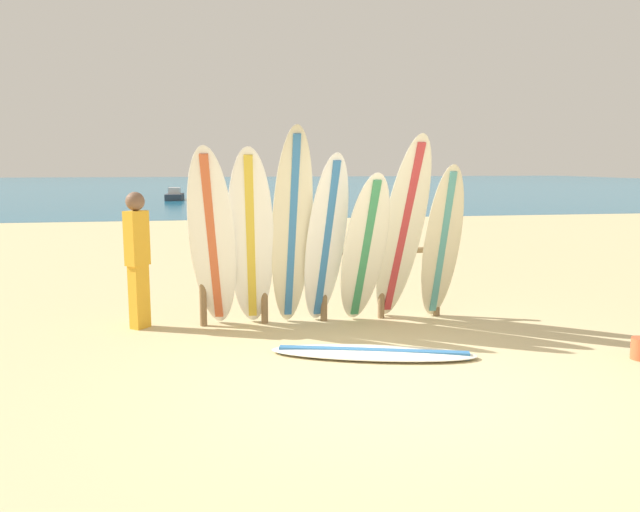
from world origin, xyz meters
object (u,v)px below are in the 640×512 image
object	(u,v)px
surfboard_rack	(324,272)
small_boat_offshore	(175,195)
beachgoer_standing	(137,254)
surfboard_leaning_left	(251,240)
surfboard_leaning_far_left	(212,240)
surfboard_leaning_center_right	(365,250)
surfboard_lying_on_sand	(373,353)
surfboard_leaning_center	(326,241)
surfboard_leaning_far_right	(442,244)
surfboard_leaning_right	(402,232)
surfboard_leaning_center_left	(292,229)

from	to	relation	value
surfboard_rack	small_boat_offshore	xyz separation A→B (m)	(-3.54, 29.16, -0.40)
surfboard_rack	beachgoer_standing	bearing A→B (deg)	179.10
surfboard_rack	surfboard_leaning_left	xyz separation A→B (m)	(-0.97, -0.27, 0.48)
small_boat_offshore	surfboard_leaning_far_left	bearing A→B (deg)	-85.93
surfboard_leaning_center_right	surfboard_lying_on_sand	xyz separation A→B (m)	(-0.19, -1.18, -0.96)
surfboard_leaning_center	surfboard_lying_on_sand	distance (m)	1.72
surfboard_leaning_far_right	surfboard_leaning_right	bearing A→B (deg)	-174.04
surfboard_leaning_right	beachgoer_standing	distance (m)	3.35
small_boat_offshore	beachgoer_standing	bearing A→B (deg)	-87.71
surfboard_leaning_center	small_boat_offshore	bearing A→B (deg)	96.79
surfboard_leaning_left	beachgoer_standing	xyz separation A→B (m)	(-1.40, 0.31, -0.19)
beachgoer_standing	surfboard_leaning_far_right	bearing A→B (deg)	-5.80
surfboard_leaning_far_left	small_boat_offshore	bearing A→B (deg)	94.07
surfboard_leaning_left	surfboard_rack	bearing A→B (deg)	15.50
surfboard_leaning_center_right	surfboard_leaning_far_right	size ratio (longest dim) A/B	0.95
beachgoer_standing	small_boat_offshore	bearing A→B (deg)	92.29
surfboard_leaning_far_left	surfboard_leaning_right	distance (m)	2.38
surfboard_leaning_center_left	surfboard_leaning_center	xyz separation A→B (m)	(0.44, 0.03, -0.16)
surfboard_leaning_far_left	surfboard_leaning_center	bearing A→B (deg)	-0.35
surfboard_leaning_far_left	surfboard_leaning_center	xyz separation A→B (m)	(1.41, -0.01, -0.04)
surfboard_leaning_center	surfboard_leaning_far_right	world-z (taller)	surfboard_leaning_center
small_boat_offshore	surfboard_leaning_center	bearing A→B (deg)	-83.21
surfboard_leaning_center_right	surfboard_leaning_right	distance (m)	0.54
surfboard_leaning_left	surfboard_leaning_right	distance (m)	1.92
surfboard_lying_on_sand	small_boat_offshore	size ratio (longest dim) A/B	0.97
surfboard_leaning_left	surfboard_leaning_far_left	bearing A→B (deg)	-178.16
surfboard_leaning_far_left	surfboard_leaning_right	size ratio (longest dim) A/B	0.94
surfboard_leaning_center	surfboard_lying_on_sand	size ratio (longest dim) A/B	0.96
surfboard_leaning_far_left	surfboard_leaning_far_right	distance (m)	2.94
surfboard_leaning_right	surfboard_leaning_far_right	world-z (taller)	surfboard_leaning_right
surfboard_leaning_far_right	beachgoer_standing	bearing A→B (deg)	174.20
surfboard_leaning_center_right	surfboard_rack	bearing A→B (deg)	135.75
surfboard_rack	surfboard_leaning_left	world-z (taller)	surfboard_leaning_left
surfboard_leaning_left	surfboard_leaning_center_right	distance (m)	1.43
surfboard_leaning_left	surfboard_leaning_center_left	size ratio (longest dim) A/B	0.90
surfboard_leaning_center_left	beachgoer_standing	size ratio (longest dim) A/B	1.47
surfboard_leaning_center	surfboard_lying_on_sand	world-z (taller)	surfboard_leaning_center
surfboard_leaning_center_right	surfboard_leaning_far_right	bearing A→B (deg)	4.01
surfboard_leaning_center_right	surfboard_leaning_far_right	xyz separation A→B (m)	(1.05, 0.07, 0.05)
surfboard_leaning_right	small_boat_offshore	world-z (taller)	surfboard_leaning_right
surfboard_leaning_far_left	beachgoer_standing	distance (m)	1.00
surfboard_leaning_center	surfboard_leaning_far_right	distance (m)	1.52
surfboard_lying_on_sand	surfboard_rack	bearing A→B (deg)	98.85
surfboard_leaning_center_right	small_boat_offshore	distance (m)	29.86
surfboard_lying_on_sand	beachgoer_standing	distance (m)	3.23
surfboard_leaning_far_left	surfboard_leaning_center_right	bearing A→B (deg)	-4.37
surfboard_leaning_left	surfboard_lying_on_sand	distance (m)	2.13
surfboard_leaning_center_left	surfboard_leaning_far_right	distance (m)	1.97
surfboard_lying_on_sand	beachgoer_standing	xyz separation A→B (m)	(-2.62, 1.65, 0.92)
surfboard_leaning_right	surfboard_leaning_far_right	xyz separation A→B (m)	(0.56, 0.06, -0.18)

